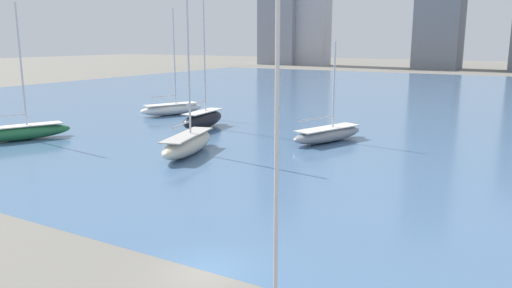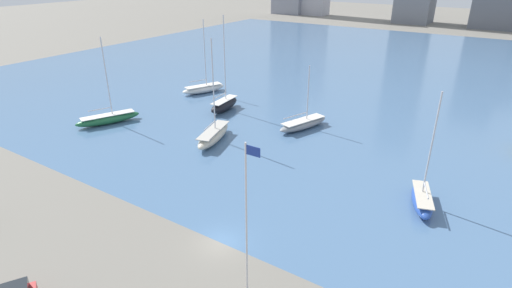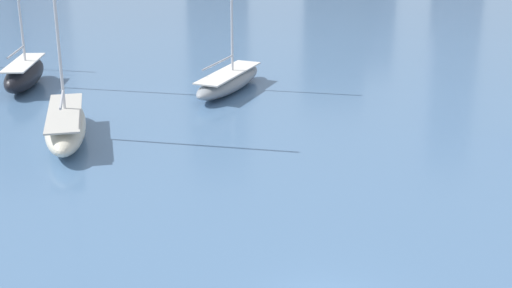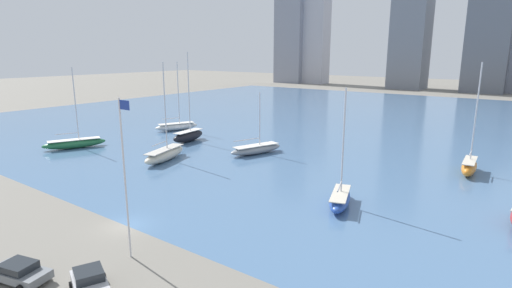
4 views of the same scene
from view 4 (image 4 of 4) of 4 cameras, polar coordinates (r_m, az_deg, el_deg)
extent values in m
plane|color=gray|center=(40.54, -18.07, -11.04)|extent=(500.00, 500.00, 0.00)
cube|color=#4C7099|center=(97.42, 17.36, 2.86)|extent=(180.00, 140.00, 0.00)
cylinder|color=silver|center=(32.40, -18.19, -5.02)|extent=(0.14, 0.14, 12.80)
cube|color=#1E3899|center=(30.66, -18.28, 5.31)|extent=(1.10, 0.03, 0.70)
cube|color=gray|center=(223.23, 5.18, 17.26)|extent=(15.94, 10.93, 66.33)
cube|color=#A8A8B2|center=(218.06, 8.61, 14.42)|extent=(11.90, 9.12, 44.62)
cube|color=slate|center=(196.79, 21.40, 16.27)|extent=(14.80, 15.17, 60.94)
cube|color=slate|center=(190.05, 30.27, 12.47)|extent=(15.91, 13.46, 40.44)
ellipsoid|color=gray|center=(64.61, 0.01, -0.78)|extent=(5.42, 9.74, 1.45)
cube|color=silver|center=(64.45, 0.01, -0.19)|extent=(4.45, 7.99, 0.10)
cube|color=#2D2D33|center=(64.70, 0.01, -1.12)|extent=(0.72, 1.66, 0.65)
cylinder|color=silver|center=(64.02, 0.54, 3.63)|extent=(0.18, 0.18, 8.47)
cylinder|color=silver|center=(63.26, -1.29, 0.62)|extent=(1.77, 4.66, 0.14)
ellipsoid|color=beige|center=(62.08, -12.91, -1.51)|extent=(4.89, 9.96, 1.80)
cube|color=#BCB7AD|center=(61.88, -12.95, -0.75)|extent=(4.01, 8.17, 0.10)
cube|color=#2D2D33|center=(62.20, -12.89, -1.95)|extent=(0.62, 1.72, 0.81)
cylinder|color=silver|center=(61.31, -12.88, 5.31)|extent=(0.18, 0.18, 12.89)
cylinder|color=silver|center=(60.66, -13.62, 0.06)|extent=(1.16, 3.73, 0.14)
ellipsoid|color=orange|center=(61.09, 28.15, -2.91)|extent=(2.24, 7.09, 1.94)
cube|color=beige|center=(60.87, 28.24, -2.08)|extent=(1.83, 5.81, 0.10)
cube|color=#2D2D33|center=(61.22, 28.10, -3.39)|extent=(0.24, 1.27, 0.87)
cylinder|color=silver|center=(60.22, 28.94, 4.03)|extent=(0.18, 0.18, 12.91)
cylinder|color=silver|center=(59.87, 28.30, -1.18)|extent=(0.31, 2.57, 0.14)
ellipsoid|color=black|center=(74.59, -9.64, 1.11)|extent=(2.81, 7.90, 1.99)
cube|color=silver|center=(74.40, -9.67, 1.82)|extent=(2.31, 6.48, 0.10)
cube|color=#2D2D33|center=(74.70, -9.62, 0.70)|extent=(0.28, 1.40, 0.90)
cylinder|color=silver|center=(73.82, -9.58, 7.34)|extent=(0.18, 0.18, 14.18)
cylinder|color=silver|center=(73.10, -10.46, 2.51)|extent=(0.51, 4.12, 0.14)
ellipsoid|color=#236B3D|center=(75.21, -24.49, 0.04)|extent=(6.11, 10.14, 1.54)
cube|color=silver|center=(75.06, -24.55, 0.57)|extent=(5.01, 8.31, 0.10)
cube|color=#2D2D33|center=(75.29, -24.46, -0.28)|extent=(0.89, 1.73, 0.69)
cylinder|color=silver|center=(74.19, -24.40, 5.27)|extent=(0.18, 0.18, 12.18)
cylinder|color=silver|center=(74.77, -25.41, 1.34)|extent=(1.59, 3.34, 0.14)
ellipsoid|color=white|center=(86.07, -11.28, 2.45)|extent=(5.89, 9.31, 1.51)
cube|color=silver|center=(85.95, -11.30, 2.91)|extent=(4.83, 7.64, 0.10)
cube|color=#2D2D33|center=(86.15, -11.26, 2.18)|extent=(0.81, 1.57, 0.68)
cylinder|color=silver|center=(85.32, -11.05, 7.20)|extent=(0.18, 0.18, 12.72)
cylinder|color=silver|center=(85.42, -12.05, 3.60)|extent=(1.60, 3.38, 0.14)
ellipsoid|color=#284CA8|center=(43.81, 11.91, -7.77)|extent=(4.15, 7.50, 1.50)
cube|color=beige|center=(43.57, 11.95, -6.90)|extent=(3.40, 6.15, 0.10)
cube|color=#2D2D33|center=(43.96, 11.89, -8.27)|extent=(0.55, 1.29, 0.68)
cylinder|color=silver|center=(42.56, 12.39, 0.44)|extent=(0.18, 0.18, 11.08)
cylinder|color=silver|center=(42.13, 11.85, -5.93)|extent=(1.17, 3.24, 0.14)
cube|color=#B7B7BC|center=(30.51, -22.54, -18.34)|extent=(5.00, 3.68, 0.72)
cube|color=#23282D|center=(30.61, -22.80, -16.78)|extent=(2.47, 2.42, 0.65)
cylinder|color=black|center=(31.84, -24.85, -17.93)|extent=(0.70, 0.52, 0.64)
cylinder|color=black|center=(32.02, -20.94, -17.38)|extent=(0.70, 0.52, 0.64)
cube|color=slate|center=(34.39, -30.74, -15.63)|extent=(4.84, 3.06, 0.60)
cube|color=#23282D|center=(34.14, -30.85, -14.77)|extent=(2.61, 2.26, 0.55)
cylinder|color=black|center=(34.07, -27.79, -16.12)|extent=(0.70, 0.44, 0.65)
cylinder|color=black|center=(36.07, -30.78, -14.83)|extent=(0.70, 0.44, 0.65)
camera|label=1|loc=(19.82, -38.48, -7.28)|focal=35.00mm
camera|label=2|loc=(14.11, -73.85, 37.32)|focal=28.00mm
camera|label=3|loc=(32.13, -55.14, 4.46)|focal=50.00mm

